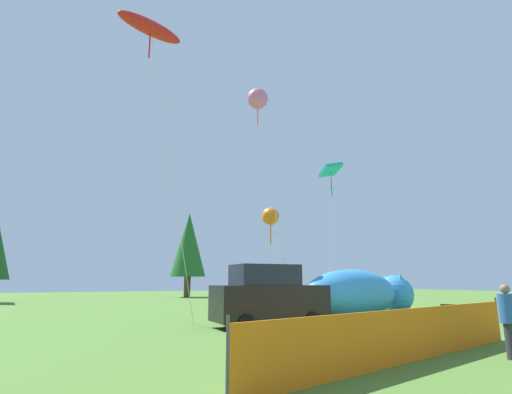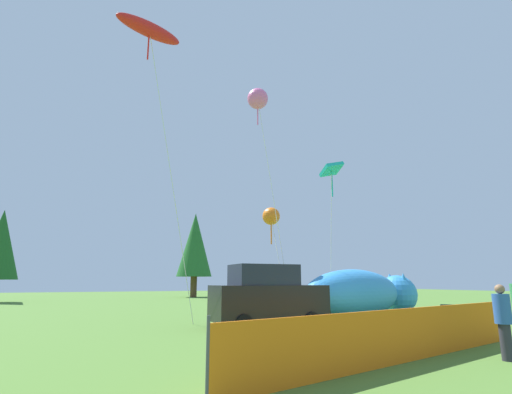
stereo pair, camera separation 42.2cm
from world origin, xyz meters
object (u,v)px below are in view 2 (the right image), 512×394
Objects in this scene: folding_chair at (449,316)px; spectator_in_black_shirt at (503,318)px; inflatable_cat at (363,296)px; kite_teal_diamond at (332,172)px; kite_orange_flower at (271,217)px; kite_pink_octopus at (258,99)px; kite_red_lizard at (149,31)px; parked_car at (268,297)px.

folding_chair is 5.09m from spectator_in_black_shirt.
inflatable_cat reaches higher than folding_chair.
kite_orange_flower is at bearing 148.54° from kite_teal_diamond.
kite_pink_octopus is (-1.49, 9.68, 9.13)m from spectator_in_black_shirt.
kite_orange_flower is at bearing 16.10° from kite_red_lizard.
kite_red_lizard is at bearing -163.90° from kite_orange_flower.
spectator_in_black_shirt is at bearing -51.69° from kite_red_lizard.
kite_orange_flower is (-4.23, 1.03, 3.59)m from inflatable_cat.
inflatable_cat is (5.62, 1.42, -0.08)m from parked_car.
kite_pink_octopus is 5.52m from kite_orange_flower.
kite_red_lizard reaches higher than parked_car.
parked_car is 8.10m from spectator_in_black_shirt.
kite_teal_diamond is at bearing 173.58° from inflatable_cat.
folding_chair is at bearing 52.91° from spectator_in_black_shirt.
parked_car is 6.82m from kite_teal_diamond.
kite_pink_octopus is at bearing 165.87° from kite_teal_diamond.
kite_teal_diamond is (3.82, 0.96, 5.56)m from parked_car.
kite_pink_octopus reaches higher than inflatable_cat.
kite_red_lizard is at bearing 163.71° from inflatable_cat.
kite_teal_diamond is 0.68× the size of kite_pink_octopus.
spectator_in_black_shirt is 10.98m from kite_orange_flower.
spectator_in_black_shirt is 10.73m from kite_teal_diamond.
kite_red_lizard is at bearing 128.31° from spectator_in_black_shirt.
kite_teal_diamond reaches higher than parked_car.
inflatable_cat is at bearing 4.18° from kite_red_lizard.
kite_red_lizard is at bearing -167.50° from kite_pink_octopus.
inflatable_cat is 5.27× the size of spectator_in_black_shirt.
kite_teal_diamond is at bearing -116.60° from folding_chair.
kite_red_lizard is 2.35× the size of kite_orange_flower.
parked_car is 4.50m from kite_orange_flower.
parked_car is 11.38m from kite_red_lizard.
parked_car reaches higher than spectator_in_black_shirt.
spectator_in_black_shirt is 13.39m from kite_pink_octopus.
spectator_in_black_shirt is 0.14× the size of kite_red_lizard.
kite_red_lizard is at bearing -177.94° from kite_teal_diamond.
spectator_in_black_shirt is at bearing -87.10° from kite_orange_flower.
kite_pink_octopus is (-5.19, 0.40, 8.99)m from inflatable_cat.
kite_pink_octopus is (0.43, 1.82, 8.90)m from parked_car.
kite_pink_octopus is at bearing 98.72° from spectator_in_black_shirt.
kite_pink_octopus reaches higher than folding_chair.
folding_chair is at bearing -117.46° from inflatable_cat.
kite_pink_octopus reaches higher than spectator_in_black_shirt.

